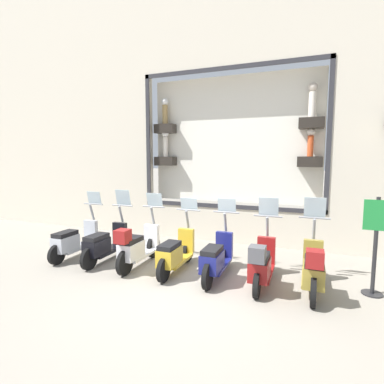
{
  "coord_description": "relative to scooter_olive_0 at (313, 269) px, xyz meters",
  "views": [
    {
      "loc": [
        -4.99,
        -2.14,
        2.48
      ],
      "look_at": [
        2.2,
        0.65,
        1.61
      ],
      "focal_mm": 28.0,
      "sensor_mm": 36.0,
      "label": 1
    }
  ],
  "objects": [
    {
      "name": "shop_sign_post",
      "position": [
        0.39,
        -1.02,
        0.5
      ],
      "size": [
        0.36,
        0.45,
        1.8
      ],
      "color": "#232326",
      "rests_on": "ground_plane"
    },
    {
      "name": "scooter_silver_6",
      "position": [
        0.05,
        5.57,
        -0.06
      ],
      "size": [
        1.8,
        0.61,
        1.58
      ],
      "color": "black",
      "rests_on": "ground_plane"
    },
    {
      "name": "scooter_olive_0",
      "position": [
        0.0,
        0.0,
        0.0
      ],
      "size": [
        1.8,
        0.61,
        1.69
      ],
      "color": "black",
      "rests_on": "ground_plane"
    },
    {
      "name": "scooter_black_5",
      "position": [
        0.06,
        4.64,
        -0.05
      ],
      "size": [
        1.8,
        0.61,
        1.67
      ],
      "color": "black",
      "rests_on": "ground_plane"
    },
    {
      "name": "scooter_yellow_3",
      "position": [
        0.05,
        2.78,
        -0.05
      ],
      "size": [
        1.8,
        0.6,
        1.54
      ],
      "color": "black",
      "rests_on": "ground_plane"
    },
    {
      "name": "ground_plane",
      "position": [
        -0.69,
        2.3,
        -0.48
      ],
      "size": [
        120.0,
        120.0,
        0.0
      ],
      "primitive_type": "plane",
      "color": "gray"
    },
    {
      "name": "scooter_white_4",
      "position": [
        0.0,
        3.71,
        0.01
      ],
      "size": [
        1.81,
        0.6,
        1.62
      ],
      "color": "black",
      "rests_on": "ground_plane"
    },
    {
      "name": "building_facade",
      "position": [
        2.91,
        2.3,
        4.33
      ],
      "size": [
        1.21,
        36.0,
        9.43
      ],
      "color": "beige",
      "rests_on": "ground_plane"
    },
    {
      "name": "scooter_red_1",
      "position": [
        -0.01,
        0.93,
        -0.02
      ],
      "size": [
        1.79,
        0.6,
        1.64
      ],
      "color": "black",
      "rests_on": "ground_plane"
    },
    {
      "name": "scooter_navy_2",
      "position": [
        0.06,
        1.86,
        -0.05
      ],
      "size": [
        1.8,
        0.6,
        1.57
      ],
      "color": "black",
      "rests_on": "ground_plane"
    }
  ]
}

